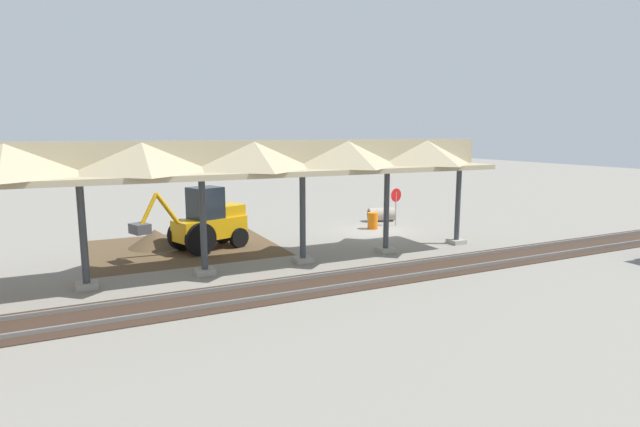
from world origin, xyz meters
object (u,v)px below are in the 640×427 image
object	(u,v)px
stop_sign	(396,199)
concrete_pipe	(381,214)
traffic_barrel	(373,221)
backhoe	(207,222)

from	to	relation	value
stop_sign	concrete_pipe	world-z (taller)	stop_sign
concrete_pipe	traffic_barrel	distance (m)	2.53
backhoe	traffic_barrel	size ratio (longest dim) A/B	5.81
stop_sign	backhoe	world-z (taller)	backhoe
stop_sign	backhoe	distance (m)	11.00
concrete_pipe	stop_sign	bearing A→B (deg)	88.14
concrete_pipe	traffic_barrel	size ratio (longest dim) A/B	1.85
backhoe	concrete_pipe	xyz separation A→B (m)	(-10.98, -2.82, -0.87)
backhoe	traffic_barrel	bearing A→B (deg)	-174.04
concrete_pipe	backhoe	bearing A→B (deg)	14.39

